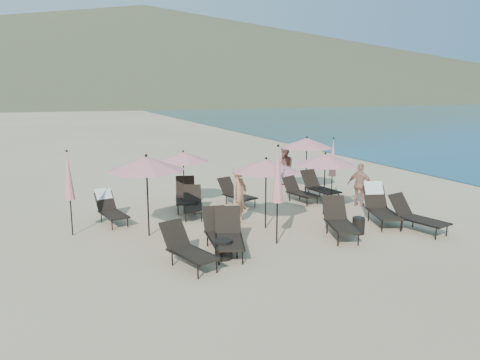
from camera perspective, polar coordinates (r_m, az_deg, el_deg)
name	(u,v)px	position (r m, az deg, el deg)	size (l,w,h in m)	color
ground	(320,237)	(13.62, 9.67, -6.90)	(800.00, 800.00, 0.00)	#D6BA8C
volcanic_headland	(161,52)	(323.88, -9.55, 15.14)	(690.00, 690.00, 55.00)	brown
lounger_0	(187,248)	(11.30, -6.44, -8.22)	(1.12, 1.81, 0.98)	black
lounger_1	(219,232)	(12.40, -2.54, -6.33)	(0.89, 1.80, 0.99)	black
lounger_2	(229,234)	(12.11, -1.36, -6.64)	(1.25, 1.95, 1.05)	black
lounger_3	(340,220)	(13.67, 12.04, -4.81)	(1.21, 1.91, 1.03)	black
lounger_4	(380,205)	(15.32, 16.71, -2.96)	(1.26, 2.02, 1.19)	black
lounger_5	(416,216)	(14.81, 20.69, -4.08)	(1.05, 1.87, 1.02)	black
lounger_6	(110,208)	(15.28, -15.58, -3.28)	(0.90, 1.69, 1.00)	black
lounger_7	(186,195)	(16.50, -6.63, -1.84)	(1.14, 1.91, 1.03)	black
lounger_8	(193,203)	(15.57, -5.77, -2.82)	(1.03, 1.70, 0.92)	black
lounger_9	(236,193)	(16.96, -0.51, -1.60)	(1.08, 1.70, 0.92)	black
lounger_10	(299,191)	(17.51, 7.20, -1.29)	(0.86, 1.66, 0.91)	black
lounger_11	(319,186)	(18.15, 9.60, -0.76)	(0.85, 1.81, 1.01)	black
umbrella_open_0	(146,164)	(13.33, -11.35, 1.96)	(2.21, 2.21, 2.38)	black
umbrella_open_1	(266,165)	(13.86, 3.20, 1.79)	(2.03, 2.03, 2.18)	black
umbrella_open_2	(325,160)	(15.62, 10.36, 2.47)	(1.96, 1.96, 2.11)	black
umbrella_open_3	(183,157)	(16.58, -6.94, 2.83)	(1.89, 1.89, 2.03)	black
umbrella_open_4	(307,143)	(18.84, 8.15, 4.50)	(2.12, 2.12, 2.28)	black
umbrella_closed_0	(278,175)	(12.46, 4.62, 0.57)	(0.32, 0.32, 2.74)	black
umbrella_closed_1	(333,158)	(17.13, 11.25, 2.66)	(0.29, 0.29, 2.45)	black
umbrella_closed_2	(69,176)	(14.04, -20.18, 0.41)	(0.29, 0.29, 2.49)	black
side_table_0	(224,249)	(11.77, -2.02, -8.44)	(0.44, 0.44, 0.49)	black
side_table_1	(358,226)	(14.10, 14.24, -5.41)	(0.36, 0.36, 0.49)	black
beachgoer_a	(239,196)	(14.50, -0.14, -1.95)	(0.65, 0.43, 1.79)	tan
beachgoer_b	(285,167)	(19.99, 5.47, 1.59)	(0.83, 0.65, 1.71)	#9D6251
beachgoer_c	(360,185)	(17.24, 14.44, -0.58)	(0.91, 0.38, 1.54)	tan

